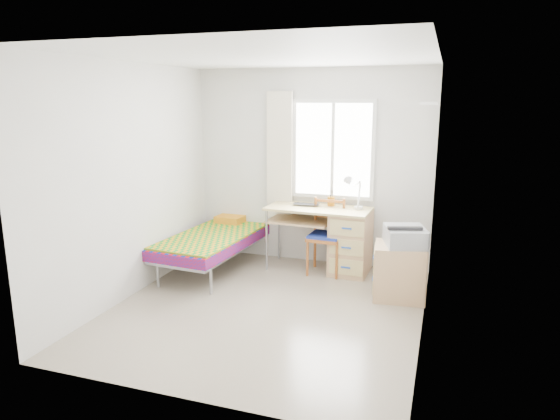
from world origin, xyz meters
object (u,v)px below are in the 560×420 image
(bed, at_px, (217,238))
(desk, at_px, (345,238))
(cabinet, at_px, (399,271))
(chair, at_px, (327,232))
(printer, at_px, (405,236))

(bed, height_order, desk, desk)
(bed, distance_m, cabinet, 2.43)
(cabinet, bearing_deg, chair, 142.81)
(chair, distance_m, printer, 1.17)
(desk, xyz_separation_m, cabinet, (0.75, -0.66, -0.14))
(cabinet, xyz_separation_m, printer, (0.04, 0.02, 0.41))
(desk, distance_m, printer, 1.05)
(desk, xyz_separation_m, chair, (-0.22, -0.07, 0.09))
(bed, bearing_deg, desk, 16.40)
(desk, height_order, printer, desk)
(desk, bearing_deg, cabinet, -38.56)
(bed, height_order, chair, chair)
(bed, height_order, printer, printer)
(bed, relative_size, printer, 3.34)
(bed, xyz_separation_m, chair, (1.43, 0.27, 0.14))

